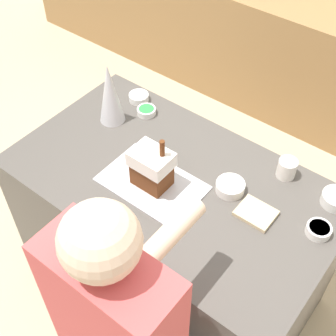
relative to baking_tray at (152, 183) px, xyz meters
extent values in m
plane|color=#C6B28E|center=(0.06, 0.08, -0.96)|extent=(12.00, 12.00, 0.00)
cube|color=#9E7547|center=(0.06, 2.04, -0.48)|extent=(6.00, 0.60, 0.96)
cube|color=#514C47|center=(0.06, 0.08, -0.48)|extent=(1.58, 0.92, 0.95)
cube|color=silver|center=(0.00, 0.00, 0.00)|extent=(0.48, 0.31, 0.01)
cube|color=#5B2D14|center=(0.00, 0.00, 0.06)|extent=(0.17, 0.13, 0.12)
cube|color=white|center=(0.00, 0.00, 0.16)|extent=(0.19, 0.14, 0.08)
cylinder|color=#5B2D14|center=(0.05, 0.02, 0.24)|extent=(0.02, 0.02, 0.08)
cone|color=silver|center=(-0.46, 0.23, 0.17)|extent=(0.14, 0.14, 0.35)
cylinder|color=white|center=(-0.35, 0.38, 0.01)|extent=(0.10, 0.10, 0.04)
cylinder|color=green|center=(-0.35, 0.38, 0.03)|extent=(0.08, 0.08, 0.01)
cylinder|color=white|center=(0.74, 0.22, 0.02)|extent=(0.11, 0.11, 0.04)
cylinder|color=#4770DB|center=(0.74, 0.22, 0.03)|extent=(0.09, 0.09, 0.01)
cylinder|color=silver|center=(0.73, 0.42, 0.02)|extent=(0.13, 0.13, 0.05)
cylinder|color=white|center=(-0.46, 0.44, 0.02)|extent=(0.11, 0.11, 0.04)
cylinder|color=#4770DB|center=(-0.46, 0.44, 0.03)|extent=(0.09, 0.09, 0.01)
cylinder|color=white|center=(0.31, 0.19, 0.02)|extent=(0.14, 0.14, 0.05)
cylinder|color=white|center=(0.31, 0.19, 0.04)|extent=(0.11, 0.11, 0.01)
cube|color=#CCB78C|center=(0.48, 0.14, 0.01)|extent=(0.17, 0.14, 0.02)
cylinder|color=white|center=(0.47, 0.44, 0.04)|extent=(0.09, 0.09, 0.10)
cube|color=#CC4C4C|center=(0.40, -0.67, 0.21)|extent=(0.45, 0.20, 0.66)
sphere|color=beige|center=(0.40, -0.67, 0.65)|extent=(0.23, 0.23, 0.23)
cylinder|color=beige|center=(0.40, -0.44, 0.35)|extent=(0.08, 0.45, 0.08)
camera|label=1|loc=(0.95, -1.10, 1.66)|focal=50.00mm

